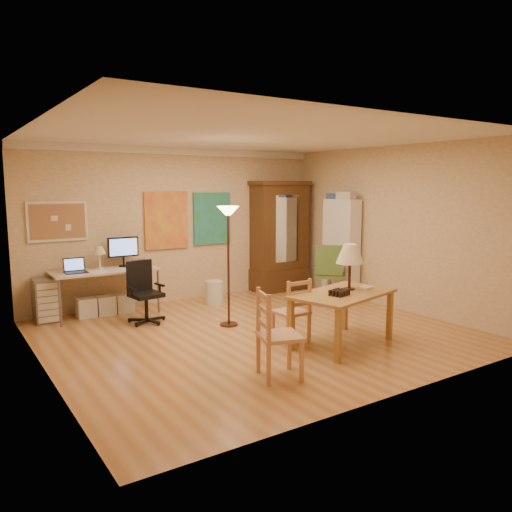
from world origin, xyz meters
TOP-DOWN VIEW (x-y plane):
  - floor at (0.00, 0.00)m, footprint 5.50×5.50m
  - crown_molding at (0.00, 2.46)m, footprint 5.50×0.08m
  - corkboard at (-2.05, 2.47)m, footprint 0.90×0.04m
  - art_panel_left at (-0.25, 2.47)m, footprint 0.80×0.04m
  - art_panel_right at (0.65, 2.47)m, footprint 0.75×0.04m
  - dining_table at (0.74, -0.99)m, footprint 1.54×1.14m
  - ladder_chair_back at (0.16, -0.63)m, footprint 0.41×0.39m
  - ladder_chair_left at (-0.70, -1.48)m, footprint 0.54×0.55m
  - torchiere_lamp at (-0.12, 0.55)m, footprint 0.32×0.32m
  - computer_desk at (-1.42, 2.16)m, footprint 1.61×0.71m
  - office_chair_black at (-1.08, 1.38)m, footprint 0.57×0.57m
  - office_chair_green at (2.12, 0.87)m, footprint 0.67×0.67m
  - drawer_cart at (-2.33, 2.24)m, footprint 0.33×0.40m
  - armoire at (2.02, 2.24)m, footprint 1.16×0.55m
  - bookshelf at (2.55, 1.05)m, footprint 0.27×0.72m
  - wastebin at (0.36, 1.89)m, footprint 0.32×0.32m

SIDE VIEW (x-z plane):
  - floor at x=0.00m, z-range 0.00..0.00m
  - wastebin at x=0.36m, z-range 0.00..0.41m
  - office_chair_black at x=-1.08m, z-range -0.22..0.71m
  - office_chair_green at x=2.12m, z-range -0.24..0.80m
  - drawer_cart at x=-2.33m, z-range 0.00..0.67m
  - ladder_chair_back at x=0.16m, z-range -0.03..0.83m
  - computer_desk at x=-1.42m, z-range -0.16..1.06m
  - ladder_chair_left at x=-0.70m, z-range -0.03..0.93m
  - dining_table at x=0.74m, z-range 0.17..1.46m
  - bookshelf at x=2.55m, z-range 0.00..1.80m
  - armoire at x=2.02m, z-range -0.14..2.00m
  - torchiere_lamp at x=-0.12m, z-range 0.53..2.29m
  - art_panel_left at x=-0.25m, z-range 0.95..1.95m
  - art_panel_right at x=0.65m, z-range 0.98..1.92m
  - corkboard at x=-2.05m, z-range 1.19..1.81m
  - crown_molding at x=0.00m, z-range 2.58..2.70m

